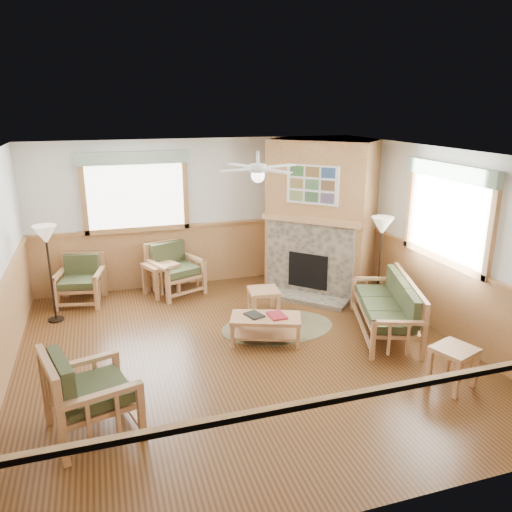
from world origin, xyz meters
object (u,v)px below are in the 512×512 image
object	(u,v)px
floor_lamp_left	(50,274)
floor_lamp_right	(379,264)
armchair_back_right	(175,269)
coffee_table	(266,329)
footstool	(264,301)
end_table_chairs	(161,279)
armchair_left	(91,392)
armchair_back_left	(80,281)
sofa	(385,307)
end_table_sofa	(453,367)

from	to	relation	value
floor_lamp_left	floor_lamp_right	world-z (taller)	floor_lamp_right
armchair_back_right	floor_lamp_left	bearing A→B (deg)	176.09
coffee_table	footstool	xyz separation A→B (m)	(0.30, 0.99, 0.01)
end_table_chairs	footstool	size ratio (longest dim) A/B	1.23
end_table_chairs	floor_lamp_left	distance (m)	1.92
armchair_back_right	coffee_table	world-z (taller)	armchair_back_right
armchair_left	floor_lamp_left	bearing A→B (deg)	-4.89
armchair_back_left	end_table_chairs	bearing A→B (deg)	12.56
coffee_table	footstool	world-z (taller)	footstool
coffee_table	armchair_back_left	bearing A→B (deg)	157.93
sofa	floor_lamp_left	size ratio (longest dim) A/B	1.15
end_table_sofa	footstool	bearing A→B (deg)	117.83
floor_lamp_right	footstool	bearing A→B (deg)	168.21
end_table_sofa	floor_lamp_left	xyz separation A→B (m)	(-4.70, 3.50, 0.52)
armchair_back_left	end_table_sofa	distance (m)	5.98
armchair_back_left	armchair_back_right	bearing A→B (deg)	12.56
floor_lamp_left	coffee_table	bearing A→B (deg)	-30.20
floor_lamp_left	floor_lamp_right	xyz separation A→B (m)	(5.09, -1.10, 0.01)
end_table_sofa	floor_lamp_right	bearing A→B (deg)	80.71
sofa	armchair_back_right	world-z (taller)	armchair_back_right
end_table_chairs	end_table_sofa	bearing A→B (deg)	-54.48
end_table_chairs	footstool	distance (m)	2.01
coffee_table	floor_lamp_left	distance (m)	3.44
coffee_table	floor_lamp_right	xyz separation A→B (m)	(2.16, 0.60, 0.59)
end_table_chairs	sofa	bearing A→B (deg)	-40.90
armchair_back_right	end_table_sofa	size ratio (longest dim) A/B	1.76
sofa	end_table_sofa	distance (m)	1.57
floor_lamp_left	end_table_chairs	bearing A→B (deg)	19.99
coffee_table	end_table_sofa	bearing A→B (deg)	-24.91
floor_lamp_right	end_table_sofa	bearing A→B (deg)	-99.29
sofa	armchair_left	distance (m)	4.30
sofa	end_table_chairs	xyz separation A→B (m)	(-2.97, 2.57, -0.12)
sofa	floor_lamp_left	bearing A→B (deg)	-92.82
end_table_chairs	footstool	world-z (taller)	end_table_chairs
sofa	end_table_sofa	bearing A→B (deg)	18.77
armchair_left	floor_lamp_right	bearing A→B (deg)	-81.53
end_table_chairs	floor_lamp_left	size ratio (longest dim) A/B	0.37
floor_lamp_right	floor_lamp_left	bearing A→B (deg)	167.75
armchair_left	floor_lamp_right	distance (m)	4.95
armchair_back_right	coffee_table	distance (m)	2.53
footstool	floor_lamp_right	distance (m)	1.99
end_table_chairs	floor_lamp_left	world-z (taller)	floor_lamp_left
armchair_back_left	floor_lamp_right	world-z (taller)	floor_lamp_right
armchair_left	floor_lamp_right	size ratio (longest dim) A/B	0.59
end_table_chairs	floor_lamp_right	xyz separation A→B (m)	(3.34, -1.74, 0.50)
coffee_table	end_table_chairs	distance (m)	2.62
armchair_left	coffee_table	world-z (taller)	armchair_left
armchair_back_left	floor_lamp_left	xyz separation A→B (m)	(-0.38, -0.64, 0.37)
footstool	floor_lamp_right	size ratio (longest dim) A/B	0.30
sofa	floor_lamp_left	xyz separation A→B (m)	(-4.72, 1.94, 0.37)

